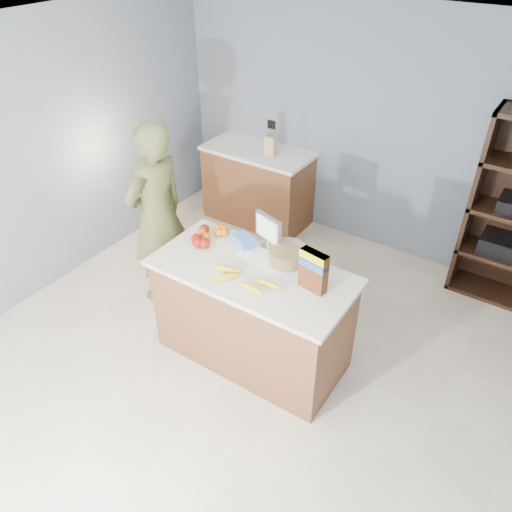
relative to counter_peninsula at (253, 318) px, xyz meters
The scene contains 14 objects.
floor 0.51m from the counter_peninsula, 90.00° to the right, with size 4.50×5.00×0.02m, color beige.
walls 1.27m from the counter_peninsula, 90.00° to the right, with size 4.52×5.02×2.51m.
counter_peninsula is the anchor object (origin of this frame).
back_cabinet 2.25m from the counter_peninsula, 122.28° to the left, with size 1.24×0.62×0.90m.
person 1.29m from the counter_peninsula, 168.94° to the left, with size 0.64×0.42×1.74m, color brown.
knife_block 2.19m from the counter_peninsula, 118.34° to the left, with size 0.12×0.10×0.31m.
envelopes 0.50m from the counter_peninsula, 92.43° to the left, with size 0.46×0.20×0.00m.
bananas 0.53m from the counter_peninsula, 82.95° to the right, with size 0.57×0.25×0.05m.
apples 0.77m from the counter_peninsula, behind, with size 0.22×0.27×0.09m.
oranges 0.78m from the counter_peninsula, 155.62° to the left, with size 0.24×0.25×0.07m.
blue_carton 0.63m from the counter_peninsula, 135.74° to the left, with size 0.18×0.12×0.08m, color blue.
salad_bowl 0.61m from the counter_peninsula, 55.96° to the left, with size 0.30×0.30×0.13m.
tv 0.73m from the counter_peninsula, 102.08° to the left, with size 0.28×0.12×0.28m.
cereal_box 0.82m from the counter_peninsula, ahead, with size 0.22×0.11×0.32m.
Camera 1 is at (1.68, -2.19, 3.16)m, focal length 35.00 mm.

